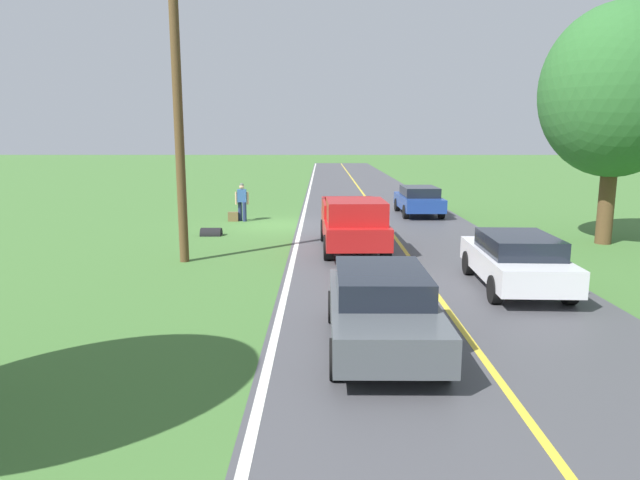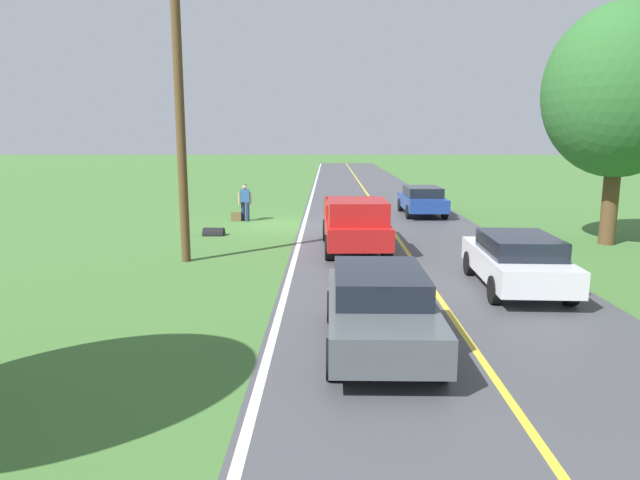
# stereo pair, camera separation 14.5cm
# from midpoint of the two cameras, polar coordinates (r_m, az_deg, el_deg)

# --- Properties ---
(ground_plane) EXTENTS (200.00, 200.00, 0.00)m
(ground_plane) POSITION_cam_midpoint_polar(r_m,az_deg,el_deg) (24.61, -3.69, 1.50)
(ground_plane) COLOR #427033
(road_surface) EXTENTS (7.82, 120.00, 0.00)m
(road_surface) POSITION_cam_midpoint_polar(r_m,az_deg,el_deg) (24.69, 7.19, 1.47)
(road_surface) COLOR #47474C
(road_surface) RESTS_ON ground
(lane_edge_line) EXTENTS (0.16, 117.60, 0.00)m
(lane_edge_line) POSITION_cam_midpoint_polar(r_m,az_deg,el_deg) (24.56, -1.49, 1.51)
(lane_edge_line) COLOR silver
(lane_edge_line) RESTS_ON ground
(lane_centre_line) EXTENTS (0.14, 117.60, 0.00)m
(lane_centre_line) POSITION_cam_midpoint_polar(r_m,az_deg,el_deg) (24.69, 7.19, 1.48)
(lane_centre_line) COLOR gold
(lane_centre_line) RESTS_ON ground
(hitchhiker_walking) EXTENTS (0.62, 0.51, 1.75)m
(hitchhiker_walking) POSITION_cam_midpoint_polar(r_m,az_deg,el_deg) (25.99, -7.46, 4.09)
(hitchhiker_walking) COLOR navy
(hitchhiker_walking) RESTS_ON ground
(suitcase_carried) EXTENTS (0.47, 0.23, 0.43)m
(suitcase_carried) POSITION_cam_midpoint_polar(r_m,az_deg,el_deg) (26.04, -8.36, 2.38)
(suitcase_carried) COLOR brown
(suitcase_carried) RESTS_ON ground
(pickup_truck_passing) EXTENTS (2.22, 5.45, 1.82)m
(pickup_truck_passing) POSITION_cam_midpoint_polar(r_m,az_deg,el_deg) (18.91, 3.82, 1.77)
(pickup_truck_passing) COLOR #B21919
(pickup_truck_passing) RESTS_ON ground
(tree_far_side_near) EXTENTS (5.16, 5.16, 8.34)m
(tree_far_side_near) POSITION_cam_midpoint_polar(r_m,az_deg,el_deg) (22.51, 28.36, 13.14)
(tree_far_side_near) COLOR brown
(tree_far_side_near) RESTS_ON ground
(sedan_ahead_same_lane) EXTENTS (1.94, 4.41, 1.41)m
(sedan_ahead_same_lane) POSITION_cam_midpoint_polar(r_m,az_deg,el_deg) (10.37, 6.47, -6.73)
(sedan_ahead_same_lane) COLOR #4C5156
(sedan_ahead_same_lane) RESTS_ON ground
(sedan_near_oncoming) EXTENTS (1.97, 4.42, 1.41)m
(sedan_near_oncoming) POSITION_cam_midpoint_polar(r_m,az_deg,el_deg) (28.23, 10.47, 4.04)
(sedan_near_oncoming) COLOR navy
(sedan_near_oncoming) RESTS_ON ground
(sedan_mid_oncoming) EXTENTS (2.06, 4.47, 1.41)m
(sedan_mid_oncoming) POSITION_cam_midpoint_polar(r_m,az_deg,el_deg) (15.01, 19.60, -1.91)
(sedan_mid_oncoming) COLOR silver
(sedan_mid_oncoming) RESTS_ON ground
(utility_pole_roadside) EXTENTS (0.28, 0.28, 7.84)m
(utility_pole_roadside) POSITION_cam_midpoint_polar(r_m,az_deg,el_deg) (17.54, -13.72, 10.51)
(utility_pole_roadside) COLOR brown
(utility_pole_roadside) RESTS_ON ground
(drainage_culvert) EXTENTS (0.80, 0.60, 0.60)m
(drainage_culvert) POSITION_cam_midpoint_polar(r_m,az_deg,el_deg) (22.46, -10.55, 0.49)
(drainage_culvert) COLOR black
(drainage_culvert) RESTS_ON ground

